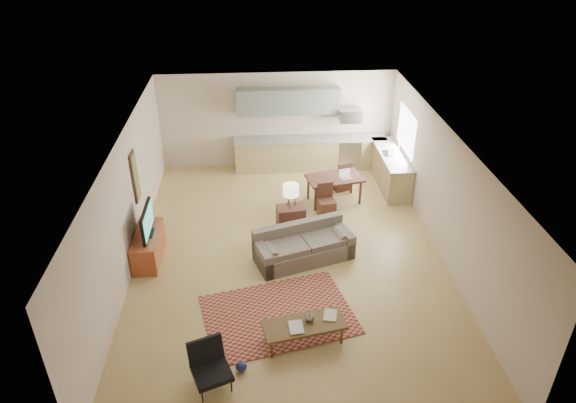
{
  "coord_description": "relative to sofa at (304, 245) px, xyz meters",
  "views": [
    {
      "loc": [
        -0.67,
        -9.0,
        6.54
      ],
      "look_at": [
        0.0,
        0.3,
        1.15
      ],
      "focal_mm": 32.0,
      "sensor_mm": 36.0,
      "label": 1
    }
  ],
  "objects": [
    {
      "name": "kitchen_microwave",
      "position": [
        1.7,
        4.38,
        1.18
      ],
      "size": [
        0.62,
        0.4,
        0.35
      ],
      "primitive_type": "cube",
      "color": "#A5A8AD",
      "rests_on": "room"
    },
    {
      "name": "tv_credenza",
      "position": [
        -3.28,
        0.27,
        -0.06
      ],
      "size": [
        0.51,
        1.33,
        0.61
      ],
      "primitive_type": null,
      "color": "brown",
      "rests_on": "floor"
    },
    {
      "name": "tv",
      "position": [
        -3.23,
        0.27,
        0.55
      ],
      "size": [
        0.1,
        1.02,
        0.61
      ],
      "primitive_type": null,
      "color": "black",
      "rests_on": "tv_credenza"
    },
    {
      "name": "upper_cabinets",
      "position": [
        -0.0,
        4.51,
        1.58
      ],
      "size": [
        2.8,
        0.34,
        0.7
      ],
      "primitive_type": "cube",
      "color": "slate",
      "rests_on": "room"
    },
    {
      "name": "coffee_table",
      "position": [
        -0.24,
        -2.39,
        -0.16
      ],
      "size": [
        1.49,
        0.82,
        0.43
      ],
      "primitive_type": null,
      "rotation": [
        0.0,
        0.0,
        0.19
      ],
      "color": "#4C3619",
      "rests_on": "floor"
    },
    {
      "name": "vase",
      "position": [
        -0.14,
        -2.31,
        0.14
      ],
      "size": [
        0.25,
        0.25,
        0.17
      ],
      "primitive_type": "imported",
      "rotation": [
        0.0,
        0.0,
        -0.25
      ],
      "color": "black",
      "rests_on": "coffee_table"
    },
    {
      "name": "room",
      "position": [
        -0.3,
        0.18,
        0.98
      ],
      "size": [
        9.0,
        9.0,
        9.0
      ],
      "color": "tan",
      "rests_on": "ground"
    },
    {
      "name": "sofa",
      "position": [
        0.0,
        0.0,
        0.0
      ],
      "size": [
        2.31,
        1.54,
        0.74
      ],
      "primitive_type": null,
      "rotation": [
        0.0,
        0.0,
        0.32
      ],
      "color": "#665D52",
      "rests_on": "floor"
    },
    {
      "name": "rug",
      "position": [
        -0.64,
        -1.69,
        -0.36
      ],
      "size": [
        3.02,
        2.41,
        0.02
      ],
      "primitive_type": "cube",
      "rotation": [
        0.0,
        0.0,
        0.23
      ],
      "color": "maroon",
      "rests_on": "floor"
    },
    {
      "name": "console_table",
      "position": [
        -0.2,
        0.97,
        -0.01
      ],
      "size": [
        0.66,
        0.48,
        0.72
      ],
      "primitive_type": null,
      "rotation": [
        0.0,
        0.0,
        0.12
      ],
      "color": "#3E211A",
      "rests_on": "floor"
    },
    {
      "name": "dining_chair_near",
      "position": [
        0.72,
        1.74,
        0.04
      ],
      "size": [
        0.44,
        0.46,
        0.81
      ],
      "primitive_type": null,
      "rotation": [
        0.0,
        0.0,
        0.15
      ],
      "color": "#3E211A",
      "rests_on": "floor"
    },
    {
      "name": "dining_table",
      "position": [
        1.0,
        2.4,
        -0.03
      ],
      "size": [
        1.49,
        1.04,
        0.69
      ],
      "primitive_type": null,
      "rotation": [
        0.0,
        0.0,
        0.2
      ],
      "color": "#3E211A",
      "rests_on": "floor"
    },
    {
      "name": "triptych",
      "position": [
        -0.4,
        4.65,
        1.38
      ],
      "size": [
        1.7,
        0.04,
        0.5
      ],
      "primitive_type": null,
      "color": "#FFE7CA",
      "rests_on": "room"
    },
    {
      "name": "table_lamp",
      "position": [
        -0.2,
        0.97,
        0.64
      ],
      "size": [
        0.36,
        0.36,
        0.58
      ],
      "primitive_type": null,
      "rotation": [
        0.0,
        0.0,
        0.03
      ],
      "color": "beige",
      "rests_on": "console_table"
    },
    {
      "name": "book_b",
      "position": [
        0.12,
        -2.2,
        0.06
      ],
      "size": [
        0.36,
        0.4,
        0.02
      ],
      "primitive_type": "imported",
      "rotation": [
        0.0,
        0.0,
        -0.25
      ],
      "color": "navy",
      "rests_on": "coffee_table"
    },
    {
      "name": "kitchen_counter_back",
      "position": [
        0.6,
        4.36,
        0.09
      ],
      "size": [
        4.26,
        0.64,
        0.92
      ],
      "primitive_type": null,
      "color": "tan",
      "rests_on": "ground"
    },
    {
      "name": "wall_art_left",
      "position": [
        -3.51,
        1.08,
        1.18
      ],
      "size": [
        0.06,
        0.42,
        1.1
      ],
      "primitive_type": null,
      "color": "olive",
      "rests_on": "room"
    },
    {
      "name": "kitchen_counter_right",
      "position": [
        2.63,
        3.18,
        0.09
      ],
      "size": [
        0.64,
        2.26,
        0.92
      ],
      "primitive_type": null,
      "color": "tan",
      "rests_on": "ground"
    },
    {
      "name": "kitchen_range",
      "position": [
        1.7,
        4.36,
        0.08
      ],
      "size": [
        0.62,
        0.62,
        0.9
      ],
      "primitive_type": "cube",
      "color": "#A5A8AD",
      "rests_on": "ground"
    },
    {
      "name": "window_right",
      "position": [
        2.93,
        3.18,
        1.18
      ],
      "size": [
        0.02,
        1.4,
        1.05
      ],
      "primitive_type": "cube",
      "color": "white",
      "rests_on": "room"
    },
    {
      "name": "armchair",
      "position": [
        -1.75,
        -3.22,
        0.0
      ],
      "size": [
        0.84,
        0.84,
        0.75
      ],
      "primitive_type": null,
      "rotation": [
        0.0,
        0.0,
        0.36
      ],
      "color": "black",
      "rests_on": "floor"
    },
    {
      "name": "book_a",
      "position": [
        -0.5,
        -2.5,
        0.06
      ],
      "size": [
        0.29,
        0.36,
        0.03
      ],
      "primitive_type": "imported",
      "rotation": [
        0.0,
        0.0,
        0.08
      ],
      "color": "maroon",
      "rests_on": "coffee_table"
    },
    {
      "name": "laptop",
      "position": [
        1.27,
        2.31,
        0.43
      ],
      "size": [
        0.34,
        0.29,
        0.22
      ],
      "primitive_type": null,
      "rotation": [
        0.0,
        0.0,
        0.27
      ],
      "color": "#A5A8AD",
      "rests_on": "dining_table"
    },
    {
      "name": "dining_chair_far",
      "position": [
        1.28,
        3.06,
        0.04
      ],
      "size": [
        0.51,
        0.52,
        0.83
      ],
      "primitive_type": null,
      "rotation": [
        0.0,
        0.0,
        3.47
      ],
      "color": "#3E211A",
      "rests_on": "floor"
    },
    {
      "name": "soap_bottle",
      "position": [
        2.53,
        3.13,
        0.65
      ],
      "size": [
        0.13,
        0.13,
        0.19
      ],
      "primitive_type": "imported",
      "rotation": [
        0.0,
        0.0,
        0.24
      ],
      "color": "#FFE7CA",
      "rests_on": "kitchen_counter_right"
    }
  ]
}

